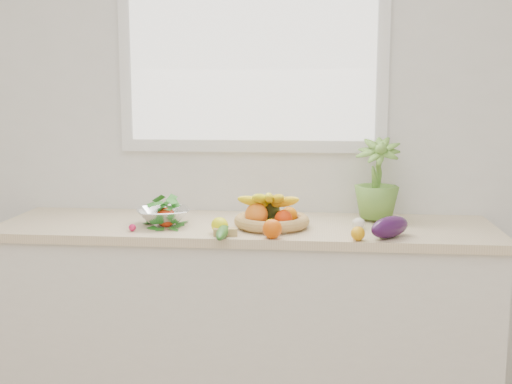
# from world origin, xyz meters

# --- Properties ---
(back_wall) EXTENTS (4.50, 0.02, 2.70)m
(back_wall) POSITION_xyz_m (0.00, 2.25, 1.35)
(back_wall) COLOR white
(back_wall) RESTS_ON ground
(counter_cabinet) EXTENTS (2.20, 0.58, 0.86)m
(counter_cabinet) POSITION_xyz_m (0.00, 1.95, 0.43)
(counter_cabinet) COLOR silver
(counter_cabinet) RESTS_ON ground
(countertop) EXTENTS (2.24, 0.62, 0.04)m
(countertop) POSITION_xyz_m (0.00, 1.95, 0.88)
(countertop) COLOR beige
(countertop) RESTS_ON counter_cabinet
(window_frame) EXTENTS (1.30, 0.03, 1.10)m
(window_frame) POSITION_xyz_m (0.00, 2.23, 1.75)
(window_frame) COLOR white
(window_frame) RESTS_ON back_wall
(window_pane) EXTENTS (1.18, 0.01, 0.98)m
(window_pane) POSITION_xyz_m (0.00, 2.21, 1.75)
(window_pane) COLOR white
(window_pane) RESTS_ON window_frame
(orange_loose) EXTENTS (0.10, 0.10, 0.08)m
(orange_loose) POSITION_xyz_m (0.14, 1.67, 0.94)
(orange_loose) COLOR #E65607
(orange_loose) RESTS_ON countertop
(lemon_a) EXTENTS (0.11, 0.11, 0.07)m
(lemon_a) POSITION_xyz_m (-0.09, 1.74, 0.93)
(lemon_a) COLOR #E7E90C
(lemon_a) RESTS_ON countertop
(lemon_b) EXTENTS (0.07, 0.08, 0.06)m
(lemon_b) POSITION_xyz_m (0.49, 1.67, 0.93)
(lemon_b) COLOR orange
(lemon_b) RESTS_ON countertop
(lemon_c) EXTENTS (0.09, 0.10, 0.06)m
(lemon_c) POSITION_xyz_m (0.13, 1.76, 0.93)
(lemon_c) COLOR yellow
(lemon_c) RESTS_ON countertop
(apple) EXTENTS (0.11, 0.11, 0.09)m
(apple) POSITION_xyz_m (-0.34, 1.84, 0.94)
(apple) COLOR red
(apple) RESTS_ON countertop
(ginger) EXTENTS (0.10, 0.05, 0.03)m
(ginger) POSITION_xyz_m (-0.06, 1.70, 0.92)
(ginger) COLOR tan
(ginger) RESTS_ON countertop
(garlic_a) EXTENTS (0.06, 0.06, 0.04)m
(garlic_a) POSITION_xyz_m (0.13, 1.95, 0.92)
(garlic_a) COLOR white
(garlic_a) RESTS_ON countertop
(garlic_b) EXTENTS (0.07, 0.07, 0.05)m
(garlic_b) POSITION_xyz_m (0.51, 1.90, 0.92)
(garlic_b) COLOR white
(garlic_b) RESTS_ON countertop
(garlic_c) EXTENTS (0.06, 0.06, 0.04)m
(garlic_c) POSITION_xyz_m (0.18, 1.76, 0.92)
(garlic_c) COLOR white
(garlic_c) RESTS_ON countertop
(eggplant) EXTENTS (0.21, 0.22, 0.09)m
(eggplant) POSITION_xyz_m (0.62, 1.73, 0.94)
(eggplant) COLOR #32103B
(eggplant) RESTS_ON countertop
(cucumber) EXTENTS (0.05, 0.25, 0.05)m
(cucumber) POSITION_xyz_m (-0.06, 1.67, 0.92)
(cucumber) COLOR #1D581A
(cucumber) RESTS_ON countertop
(radish) EXTENTS (0.04, 0.04, 0.03)m
(radish) POSITION_xyz_m (-0.47, 1.75, 0.92)
(radish) COLOR #D31A50
(radish) RESTS_ON countertop
(potted_herb) EXTENTS (0.24, 0.24, 0.37)m
(potted_herb) POSITION_xyz_m (0.60, 2.08, 1.10)
(potted_herb) COLOR #609335
(potted_herb) RESTS_ON countertop
(fruit_basket) EXTENTS (0.34, 0.34, 0.18)m
(fruit_basket) POSITION_xyz_m (0.12, 1.89, 0.95)
(fruit_basket) COLOR tan
(fruit_basket) RESTS_ON countertop
(colander_with_spinach) EXTENTS (0.30, 0.30, 0.12)m
(colander_with_spinach) POSITION_xyz_m (-0.36, 1.87, 0.96)
(colander_with_spinach) COLOR white
(colander_with_spinach) RESTS_ON countertop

